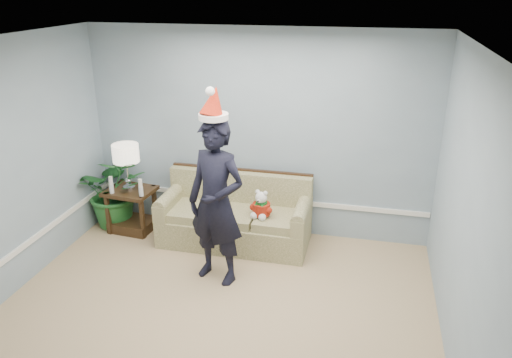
{
  "coord_description": "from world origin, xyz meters",
  "views": [
    {
      "loc": [
        1.39,
        -3.53,
        3.19
      ],
      "look_at": [
        0.21,
        1.55,
        1.12
      ],
      "focal_mm": 35.0,
      "sensor_mm": 36.0,
      "label": 1
    }
  ],
  "objects_px": {
    "side_table": "(132,214)",
    "houseplant": "(116,190)",
    "man": "(216,203)",
    "table_lamp": "(126,155)",
    "teddy_bear": "(261,207)",
    "sofa": "(236,218)"
  },
  "relations": [
    {
      "from": "table_lamp",
      "to": "houseplant",
      "type": "distance_m",
      "value": 0.6
    },
    {
      "from": "sofa",
      "to": "table_lamp",
      "type": "height_order",
      "value": "table_lamp"
    },
    {
      "from": "table_lamp",
      "to": "teddy_bear",
      "type": "distance_m",
      "value": 1.93
    },
    {
      "from": "table_lamp",
      "to": "man",
      "type": "xyz_separation_m",
      "value": [
        1.52,
        -0.91,
        -0.12
      ]
    },
    {
      "from": "houseplant",
      "to": "man",
      "type": "distance_m",
      "value": 2.06
    },
    {
      "from": "houseplant",
      "to": "teddy_bear",
      "type": "distance_m",
      "value": 2.12
    },
    {
      "from": "side_table",
      "to": "man",
      "type": "distance_m",
      "value": 1.88
    },
    {
      "from": "teddy_bear",
      "to": "sofa",
      "type": "bearing_deg",
      "value": 166.86
    },
    {
      "from": "teddy_bear",
      "to": "man",
      "type": "bearing_deg",
      "value": -103.18
    },
    {
      "from": "sofa",
      "to": "houseplant",
      "type": "bearing_deg",
      "value": 177.89
    },
    {
      "from": "houseplant",
      "to": "teddy_bear",
      "type": "xyz_separation_m",
      "value": [
        2.11,
        -0.25,
        0.08
      ]
    },
    {
      "from": "sofa",
      "to": "man",
      "type": "height_order",
      "value": "man"
    },
    {
      "from": "side_table",
      "to": "table_lamp",
      "type": "bearing_deg",
      "value": 127.26
    },
    {
      "from": "sofa",
      "to": "houseplant",
      "type": "relative_size",
      "value": 1.84
    },
    {
      "from": "side_table",
      "to": "table_lamp",
      "type": "relative_size",
      "value": 1.07
    },
    {
      "from": "side_table",
      "to": "houseplant",
      "type": "bearing_deg",
      "value": 160.67
    },
    {
      "from": "man",
      "to": "teddy_bear",
      "type": "relative_size",
      "value": 5.27
    },
    {
      "from": "man",
      "to": "houseplant",
      "type": "bearing_deg",
      "value": 168.22
    },
    {
      "from": "side_table",
      "to": "houseplant",
      "type": "relative_size",
      "value": 0.64
    },
    {
      "from": "table_lamp",
      "to": "sofa",
      "type": "bearing_deg",
      "value": -0.47
    },
    {
      "from": "man",
      "to": "teddy_bear",
      "type": "distance_m",
      "value": 0.87
    },
    {
      "from": "table_lamp",
      "to": "man",
      "type": "relative_size",
      "value": 0.33
    }
  ]
}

